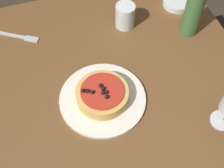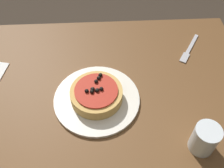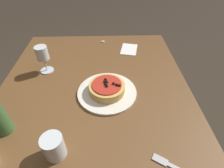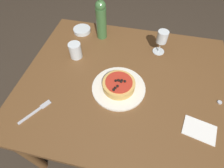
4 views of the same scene
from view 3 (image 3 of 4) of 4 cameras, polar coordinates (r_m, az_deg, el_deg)
The scene contains 9 objects.
ground_plane at distance 1.51m, azimuth -3.81°, elevation -22.06°, with size 14.00×14.00×0.00m, color #382D23.
dining_table at distance 0.98m, azimuth -5.46°, elevation -5.27°, with size 1.21×1.00×0.72m.
dinner_plate at distance 0.89m, azimuth -1.63°, elevation -2.64°, with size 0.30×0.30×0.01m.
pizza at distance 0.87m, azimuth -1.65°, elevation -1.24°, with size 0.18×0.18×0.06m.
wine_glass at distance 1.04m, azimuth -21.79°, elevation 8.92°, with size 0.08×0.08×0.16m.
water_cup at distance 0.69m, azimuth -18.48°, elevation -18.86°, with size 0.08×0.08×0.10m.
fork at distance 0.71m, azimuth 19.61°, elevation -24.21°, with size 0.11×0.17×0.00m.
paper_napkin at distance 1.24m, azimuth 5.57°, elevation 11.22°, with size 0.17×0.14×0.00m.
bottle_cap at distance 1.33m, azimuth -2.97°, elevation 13.67°, with size 0.02×0.02×0.01m.
Camera 3 is at (-0.67, -0.07, 1.35)m, focal length 28.00 mm.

